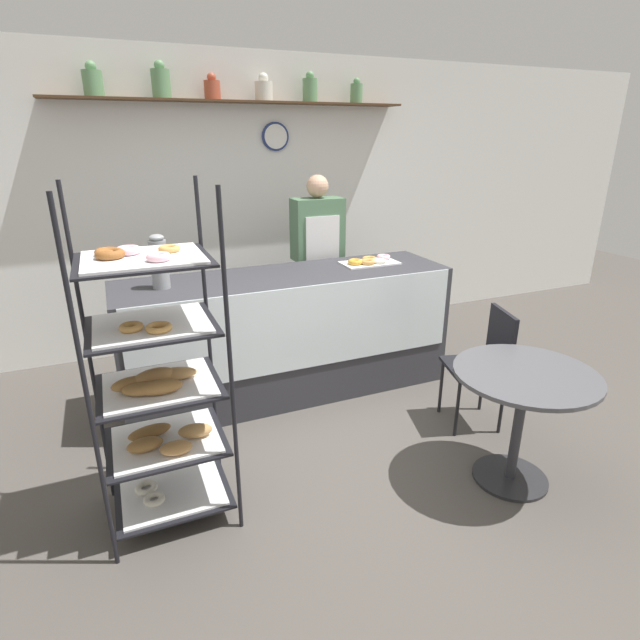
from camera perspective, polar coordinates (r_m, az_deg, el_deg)
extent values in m
plane|color=#4C4742|center=(3.41, 2.40, -15.28)|extent=(14.00, 14.00, 0.00)
cube|color=white|center=(5.00, -9.12, 12.87)|extent=(10.00, 0.06, 2.70)
cube|color=#4C331E|center=(4.82, -9.29, 23.41)|extent=(3.17, 0.24, 0.02)
cylinder|color=#669966|center=(4.67, -24.51, 23.37)|extent=(0.15, 0.15, 0.19)
sphere|color=#669966|center=(4.69, -24.75, 24.84)|extent=(0.08, 0.08, 0.08)
cylinder|color=#669966|center=(4.71, -17.71, 24.31)|extent=(0.15, 0.15, 0.22)
sphere|color=#669966|center=(4.72, -17.90, 25.95)|extent=(0.08, 0.08, 0.08)
cylinder|color=#B24C33|center=(4.77, -12.21, 24.28)|extent=(0.14, 0.14, 0.15)
sphere|color=#B24C33|center=(4.78, -12.31, 25.47)|extent=(0.08, 0.08, 0.08)
cylinder|color=silver|center=(4.89, -6.44, 24.53)|extent=(0.16, 0.16, 0.16)
sphere|color=silver|center=(4.90, -6.50, 25.78)|extent=(0.09, 0.09, 0.09)
cylinder|color=#669966|center=(5.04, -1.15, 24.75)|extent=(0.14, 0.14, 0.20)
sphere|color=#669966|center=(5.05, -1.16, 26.15)|extent=(0.08, 0.08, 0.08)
cylinder|color=#669966|center=(5.24, 4.18, 24.40)|extent=(0.12, 0.12, 0.17)
sphere|color=#669966|center=(5.25, 4.22, 25.56)|extent=(0.06, 0.06, 0.06)
cylinder|color=navy|center=(5.01, -5.13, 20.16)|extent=(0.26, 0.03, 0.26)
cylinder|color=white|center=(5.00, -5.06, 20.16)|extent=(0.22, 0.00, 0.22)
cube|color=#333338|center=(3.98, -3.68, -1.64)|extent=(2.56, 0.70, 0.99)
cube|color=silver|center=(3.61, -1.84, -0.99)|extent=(2.46, 0.01, 0.63)
cylinder|color=black|center=(2.41, -24.96, -8.65)|extent=(0.02, 0.02, 1.79)
cylinder|color=black|center=(2.44, -10.11, -6.49)|extent=(0.02, 0.02, 1.79)
cylinder|color=black|center=(2.90, -24.87, -3.73)|extent=(0.02, 0.02, 1.79)
cylinder|color=black|center=(2.92, -12.59, -2.01)|extent=(0.02, 0.02, 1.79)
cube|color=black|center=(3.05, -16.47, -18.34)|extent=(0.60, 0.52, 0.01)
cube|color=white|center=(3.04, -16.49, -18.16)|extent=(0.53, 0.46, 0.01)
torus|color=silver|center=(3.07, -19.23, -17.63)|extent=(0.12, 0.12, 0.03)
torus|color=silver|center=(2.97, -18.41, -18.85)|extent=(0.11, 0.11, 0.03)
cube|color=black|center=(2.86, -17.14, -13.14)|extent=(0.60, 0.52, 0.01)
cube|color=white|center=(2.85, -17.16, -12.94)|extent=(0.53, 0.46, 0.01)
ellipsoid|color=olive|center=(2.88, -18.89, -11.99)|extent=(0.24, 0.13, 0.06)
ellipsoid|color=#B27F47|center=(2.70, -16.11, -13.87)|extent=(0.17, 0.12, 0.07)
ellipsoid|color=tan|center=(2.80, -14.07, -12.17)|extent=(0.19, 0.12, 0.08)
ellipsoid|color=olive|center=(2.77, -19.36, -13.29)|extent=(0.18, 0.10, 0.07)
cube|color=black|center=(2.70, -17.87, -7.25)|extent=(0.60, 0.52, 0.01)
cube|color=white|center=(2.69, -17.90, -7.02)|extent=(0.53, 0.46, 0.01)
ellipsoid|color=olive|center=(2.65, -20.72, -6.83)|extent=(0.20, 0.10, 0.07)
ellipsoid|color=olive|center=(2.57, -17.77, -7.32)|extent=(0.22, 0.10, 0.07)
ellipsoid|color=tan|center=(2.69, -16.22, -5.91)|extent=(0.23, 0.12, 0.06)
ellipsoid|color=#B27F47|center=(2.66, -18.48, -6.21)|extent=(0.24, 0.14, 0.09)
ellipsoid|color=olive|center=(2.59, -19.69, -7.42)|extent=(0.20, 0.13, 0.06)
cube|color=black|center=(2.56, -18.66, -0.68)|extent=(0.60, 0.52, 0.01)
cube|color=white|center=(2.56, -18.69, -0.43)|extent=(0.53, 0.46, 0.01)
torus|color=tan|center=(2.49, -20.77, -0.76)|extent=(0.11, 0.11, 0.03)
torus|color=tan|center=(2.44, -17.94, -0.83)|extent=(0.12, 0.12, 0.03)
cube|color=black|center=(2.47, -19.52, 6.48)|extent=(0.60, 0.52, 0.01)
cube|color=white|center=(2.47, -19.56, 6.75)|extent=(0.53, 0.46, 0.01)
torus|color=#EAB2C1|center=(2.52, -21.07, 7.44)|extent=(0.11, 0.11, 0.04)
torus|color=brown|center=(2.47, -22.89, 6.97)|extent=(0.13, 0.13, 0.04)
torus|color=#EAB2C1|center=(2.35, -17.97, 6.87)|extent=(0.11, 0.11, 0.03)
torus|color=brown|center=(2.54, -23.14, 7.17)|extent=(0.11, 0.11, 0.03)
torus|color=tan|center=(2.52, -16.85, 7.81)|extent=(0.10, 0.10, 0.03)
cube|color=#282833|center=(4.64, -0.26, 1.35)|extent=(0.27, 0.19, 0.94)
cube|color=#4C7051|center=(4.45, -0.28, 10.34)|extent=(0.44, 0.22, 0.53)
cube|color=silver|center=(4.37, 0.31, 8.86)|extent=(0.31, 0.01, 0.45)
sphere|color=tan|center=(4.40, -0.29, 15.05)|extent=(0.19, 0.19, 0.19)
cylinder|color=#262628|center=(3.42, 20.85, -16.43)|extent=(0.44, 0.44, 0.02)
cylinder|color=#333338|center=(3.23, 21.64, -11.39)|extent=(0.06, 0.06, 0.68)
cylinder|color=#4C4C51|center=(3.07, 22.50, -5.73)|extent=(0.81, 0.81, 0.02)
cylinder|color=black|center=(3.88, 13.67, -7.38)|extent=(0.02, 0.02, 0.43)
cylinder|color=black|center=(3.62, 15.43, -9.72)|extent=(0.02, 0.02, 0.43)
cylinder|color=black|center=(4.00, 18.05, -6.96)|extent=(0.02, 0.02, 0.43)
cylinder|color=black|center=(3.74, 20.07, -9.17)|extent=(0.02, 0.02, 0.43)
cube|color=black|center=(3.70, 17.17, -5.16)|extent=(0.47, 0.47, 0.03)
cube|color=black|center=(3.69, 20.00, -1.96)|extent=(0.13, 0.36, 0.40)
cylinder|color=gray|center=(3.60, -17.88, 6.05)|extent=(0.12, 0.12, 0.33)
ellipsoid|color=gray|center=(3.56, -18.20, 8.93)|extent=(0.10, 0.10, 0.05)
cube|color=white|center=(4.17, 5.69, 6.51)|extent=(0.47, 0.25, 0.01)
torus|color=tan|center=(4.20, 5.69, 6.95)|extent=(0.12, 0.12, 0.03)
torus|color=gold|center=(4.09, 4.05, 6.65)|extent=(0.12, 0.12, 0.04)
torus|color=tan|center=(4.10, 5.48, 6.62)|extent=(0.12, 0.12, 0.04)
torus|color=#EAB2C1|center=(4.28, 7.26, 7.16)|extent=(0.12, 0.12, 0.04)
torus|color=silver|center=(4.15, 6.78, 6.70)|extent=(0.12, 0.12, 0.03)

